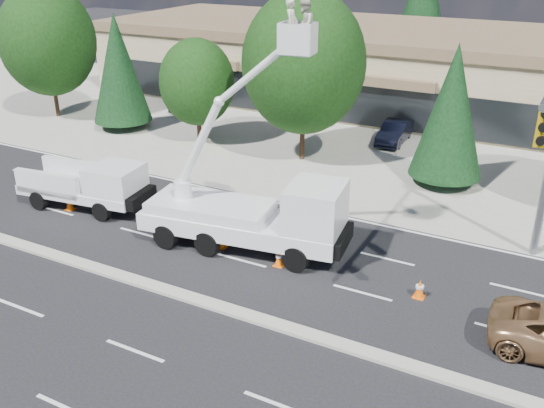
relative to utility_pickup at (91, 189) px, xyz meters
The scene contains 19 objects.
ground 9.72m from the utility_pickup, 26.10° to the right, with size 140.00×140.00×0.00m, color black.
concrete_apron 18.01m from the utility_pickup, 61.12° to the left, with size 140.00×22.00×0.01m, color gray.
road_median 9.71m from the utility_pickup, 26.10° to the right, with size 120.00×0.55×0.12m, color gray.
strip_mall 27.21m from the utility_pickup, 71.34° to the left, with size 50.40×15.40×5.50m.
tree_front_a 17.63m from the utility_pickup, 141.09° to the left, with size 6.40×6.40×8.89m.
tree_front_b 13.34m from the utility_pickup, 124.24° to the left, with size 3.74×3.74×7.37m.
tree_front_c 11.16m from the utility_pickup, 96.97° to the left, with size 4.51×4.51×6.25m.
tree_front_d 12.96m from the utility_pickup, 62.11° to the left, with size 6.68×6.68×9.27m.
tree_front_e 17.64m from the utility_pickup, 38.14° to the left, with size 3.61×3.61×7.11m.
tree_back_a 39.09m from the utility_pickup, 103.86° to the left, with size 4.75×4.75×9.37m.
tree_back_b 38.38m from the utility_pickup, 82.92° to the left, with size 5.74×5.74×11.32m.
utility_pickup is the anchor object (origin of this frame).
bucket_truck 8.94m from the utility_pickup, ahead, with size 8.45×3.61×9.85m.
traffic_cone_a 1.18m from the utility_pickup, 141.11° to the right, with size 0.40×0.40×0.70m.
traffic_cone_b 7.46m from the utility_pickup, ahead, with size 0.40×0.40×0.70m.
traffic_cone_c 10.21m from the utility_pickup, ahead, with size 0.40×0.40×0.70m.
traffic_cone_d 15.55m from the utility_pickup, ahead, with size 0.40×0.40×0.70m.
parked_car_west 17.64m from the utility_pickup, 108.86° to the left, with size 1.83×4.56×1.55m, color black.
parked_car_east 18.67m from the utility_pickup, 59.79° to the left, with size 1.40×4.03×1.33m, color black.
Camera 1 is at (10.82, -14.56, 11.63)m, focal length 40.00 mm.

